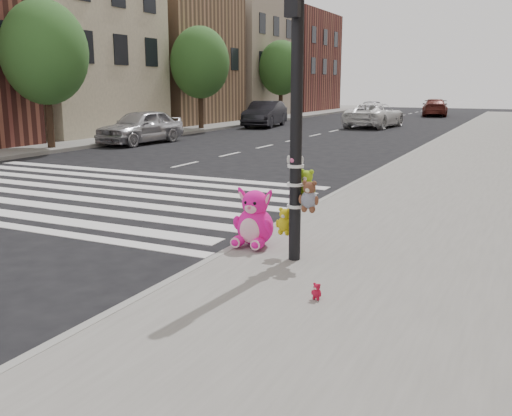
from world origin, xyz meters
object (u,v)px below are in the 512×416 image
Objects in this scene: pink_bunny at (254,222)px; car_dark_far at (265,114)px; red_teddy at (317,291)px; car_white_near at (375,115)px; signal_pole at (298,143)px; car_silver_far at (141,127)px.

car_dark_far reaches higher than pink_bunny.
car_white_near is (-6.60, 28.11, 0.48)m from red_teddy.
signal_pole reaches higher than red_teddy.
car_silver_far reaches higher than pink_bunny.
signal_pole is at bearing 106.36° from car_white_near.
car_dark_far reaches higher than car_silver_far.
pink_bunny is 26.40m from car_dark_far.
red_teddy is 0.04× the size of car_white_near.
car_silver_far is (-12.42, 12.93, -1.01)m from signal_pole.
signal_pole is 27.43m from car_white_near.
pink_bunny reaches higher than red_teddy.
car_silver_far is 15.35m from car_white_near.
car_dark_far is 6.52m from car_white_near.
car_dark_far is at bearing 127.24° from red_teddy.
pink_bunny is 17.11m from car_silver_far.
signal_pole is 0.77× the size of car_white_near.
pink_bunny is at bearing 104.82° from car_white_near.
car_dark_far reaches higher than car_white_near.
car_silver_far is 0.83× the size of car_white_near.
red_teddy is (1.60, -1.67, -0.27)m from pink_bunny.
pink_bunny is at bearing -74.11° from car_dark_far.
car_silver_far is at bearing 133.85° from signal_pole.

